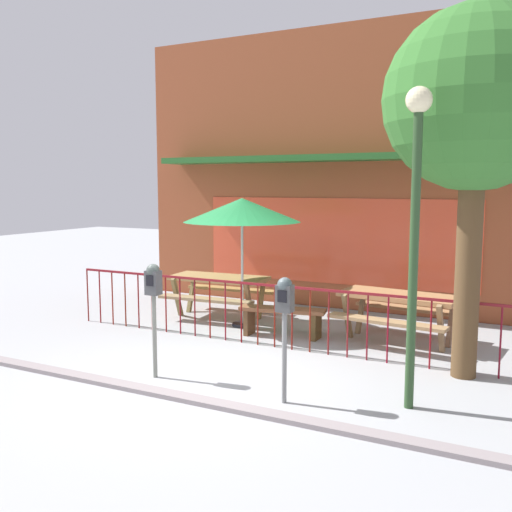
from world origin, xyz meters
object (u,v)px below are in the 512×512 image
at_px(picnic_table_right, 399,304).
at_px(patio_umbrella, 242,211).
at_px(street_lamp, 416,199).
at_px(street_tree, 476,103).
at_px(picnic_table_left, 219,285).
at_px(patio_bench, 282,316).
at_px(parking_meter_far, 285,307).
at_px(parking_meter_near, 153,290).

distance_m(picnic_table_right, patio_umbrella, 3.03).
bearing_deg(street_lamp, patio_umbrella, 144.46).
xyz_separation_m(street_tree, street_lamp, (-0.40, -1.38, -1.14)).
xyz_separation_m(picnic_table_left, patio_bench, (1.63, -0.75, -0.26)).
xyz_separation_m(patio_bench, street_tree, (2.88, -0.70, 3.10)).
bearing_deg(picnic_table_left, patio_umbrella, -29.39).
bearing_deg(street_tree, picnic_table_left, 162.18).
relative_size(street_tree, street_lamp, 1.33).
bearing_deg(parking_meter_far, picnic_table_right, 79.65).
distance_m(picnic_table_left, street_lamp, 5.27).
distance_m(picnic_table_left, patio_bench, 1.81).
relative_size(picnic_table_left, parking_meter_far, 1.31).
bearing_deg(patio_bench, street_lamp, -40.03).
xyz_separation_m(picnic_table_right, parking_meter_far, (-0.57, -3.10, 0.50)).
height_order(picnic_table_right, street_lamp, street_lamp).
bearing_deg(parking_meter_near, street_lamp, 8.23).
bearing_deg(picnic_table_left, parking_meter_near, -73.34).
bearing_deg(patio_umbrella, parking_meter_far, -54.22).
relative_size(patio_bench, parking_meter_near, 0.97).
height_order(picnic_table_left, street_tree, street_tree).
xyz_separation_m(picnic_table_right, patio_umbrella, (-2.68, -0.18, 1.41)).
xyz_separation_m(patio_umbrella, parking_meter_near, (0.28, -2.88, -0.88)).
relative_size(parking_meter_near, street_tree, 0.32).
bearing_deg(patio_umbrella, picnic_table_right, 3.84).
relative_size(picnic_table_right, parking_meter_far, 1.35).
height_order(parking_meter_far, street_lamp, street_lamp).
distance_m(picnic_table_left, street_tree, 5.53).
bearing_deg(parking_meter_far, picnic_table_left, 130.26).
xyz_separation_m(parking_meter_far, street_lamp, (1.29, 0.49, 1.20)).
height_order(picnic_table_left, parking_meter_far, parking_meter_far).
bearing_deg(picnic_table_left, parking_meter_far, -49.74).
distance_m(picnic_table_left, picnic_table_right, 3.39).
distance_m(patio_umbrella, parking_meter_near, 3.03).
bearing_deg(parking_meter_near, picnic_table_left, 106.66).
distance_m(picnic_table_left, patio_umbrella, 1.63).
height_order(patio_umbrella, parking_meter_far, patio_umbrella).
relative_size(patio_umbrella, street_tree, 0.48).
xyz_separation_m(picnic_table_left, street_tree, (4.51, -1.45, 2.84)).
bearing_deg(street_tree, patio_umbrella, 164.54).
bearing_deg(parking_meter_near, street_tree, 27.40).
xyz_separation_m(patio_umbrella, street_tree, (3.81, -1.05, 1.43)).
distance_m(parking_meter_near, street_lamp, 3.37).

